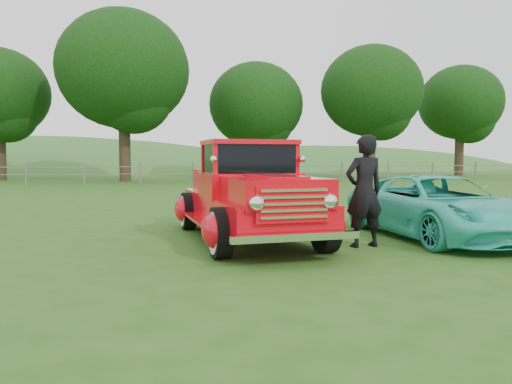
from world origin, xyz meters
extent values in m
plane|color=#265216|center=(0.00, 0.00, 0.00)|extent=(140.00, 140.00, 0.00)
ellipsoid|color=#2F6A27|center=(-18.00, 58.00, -4.95)|extent=(84.00, 60.00, 18.00)
ellipsoid|color=#2F6A27|center=(20.00, 62.00, -3.85)|extent=(72.00, 52.00, 14.00)
cube|color=#6A6259|center=(0.00, 22.00, 0.55)|extent=(48.00, 0.04, 0.04)
cube|color=#6A6259|center=(0.00, 22.00, 0.95)|extent=(48.00, 0.04, 0.04)
cylinder|color=#2E2117|center=(-12.00, 28.00, 1.98)|extent=(0.70, 0.70, 3.96)
cylinder|color=#2E2117|center=(-4.00, 25.00, 2.42)|extent=(0.70, 0.70, 4.84)
ellipsoid|color=black|center=(-4.00, 25.00, 6.82)|extent=(8.00, 8.00, 7.20)
cylinder|color=#2E2117|center=(5.00, 29.00, 1.87)|extent=(0.70, 0.70, 3.74)
ellipsoid|color=black|center=(5.00, 29.00, 5.27)|extent=(6.80, 6.80, 6.12)
cylinder|color=#2E2117|center=(13.00, 27.00, 2.20)|extent=(0.70, 0.70, 4.40)
ellipsoid|color=black|center=(13.00, 27.00, 6.20)|extent=(7.20, 7.20, 6.48)
cylinder|color=#2E2117|center=(22.00, 30.00, 2.09)|extent=(0.70, 0.70, 4.18)
ellipsoid|color=black|center=(22.00, 30.00, 5.89)|extent=(6.60, 6.60, 5.94)
cylinder|color=black|center=(-1.00, 0.42, 0.38)|extent=(0.31, 0.78, 0.76)
cylinder|color=black|center=(0.65, 0.58, 0.38)|extent=(0.31, 0.78, 0.76)
cylinder|color=black|center=(-1.30, 3.50, 0.38)|extent=(0.31, 0.78, 0.76)
cylinder|color=black|center=(0.35, 3.66, 0.38)|extent=(0.31, 0.78, 0.76)
cube|color=red|center=(-0.32, 2.04, 0.58)|extent=(2.00, 4.74, 0.44)
ellipsoid|color=red|center=(-1.07, 0.41, 0.42)|extent=(0.49, 0.79, 0.54)
ellipsoid|color=red|center=(0.72, 0.58, 0.42)|extent=(0.49, 0.79, 0.54)
ellipsoid|color=red|center=(-1.37, 3.49, 0.42)|extent=(0.49, 0.79, 0.54)
ellipsoid|color=red|center=(0.42, 3.67, 0.42)|extent=(0.49, 0.79, 0.54)
cube|color=red|center=(-0.17, 0.50, 0.97)|extent=(1.48, 1.72, 0.42)
cube|color=red|center=(-0.31, 1.94, 0.99)|extent=(1.72, 1.50, 0.44)
cube|color=black|center=(-0.31, 1.94, 1.46)|extent=(1.55, 1.26, 0.50)
cube|color=red|center=(-0.31, 1.94, 1.74)|extent=(1.63, 1.36, 0.08)
cube|color=red|center=(-0.46, 3.38, 0.95)|extent=(1.36, 2.06, 0.45)
cube|color=white|center=(-0.09, -0.31, 0.85)|extent=(1.07, 0.20, 0.50)
cube|color=white|center=(-0.08, -0.41, 0.42)|extent=(1.81, 0.28, 0.10)
cube|color=white|center=(-0.56, 4.45, 0.42)|extent=(1.71, 0.27, 0.10)
imported|color=#33CDB6|center=(3.14, 1.54, 0.58)|extent=(2.16, 4.27, 1.16)
imported|color=black|center=(1.44, 0.94, 0.93)|extent=(0.73, 0.54, 1.85)
camera|label=1|loc=(-1.85, -6.76, 1.48)|focal=35.00mm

